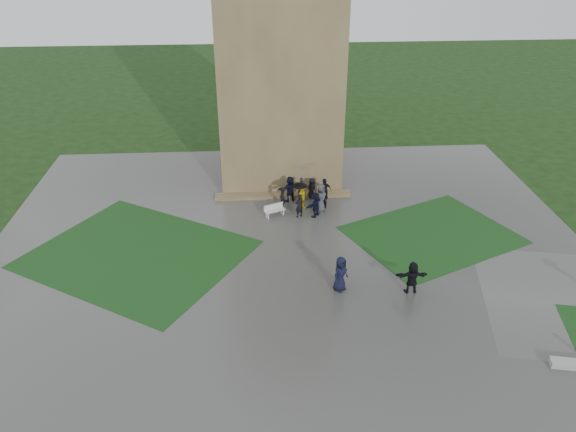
{
  "coord_description": "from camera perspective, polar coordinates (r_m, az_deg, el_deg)",
  "views": [
    {
      "loc": [
        -1.84,
        -22.85,
        16.83
      ],
      "look_at": [
        0.02,
        5.72,
        1.2
      ],
      "focal_mm": 35.0,
      "sensor_mm": 36.0,
      "label": 1
    }
  ],
  "objects": [
    {
      "name": "pedestrian_mid",
      "position": [
        28.12,
        5.34,
        -5.86
      ],
      "size": [
        1.1,
        1.08,
        1.88
      ],
      "primitive_type": "imported",
      "rotation": [
        0.0,
        0.0,
        0.73
      ],
      "color": "black",
      "rests_on": "plaza"
    },
    {
      "name": "plaza",
      "position": [
        30.07,
        0.42,
        -5.39
      ],
      "size": [
        34.0,
        34.0,
        0.02
      ],
      "primitive_type": "cube",
      "color": "#3A3A37",
      "rests_on": "ground"
    },
    {
      "name": "bench",
      "position": [
        34.96,
        -1.4,
        0.61
      ],
      "size": [
        1.37,
        0.91,
        0.76
      ],
      "rotation": [
        0.0,
        0.0,
        0.42
      ],
      "color": "beige",
      "rests_on": "plaza"
    },
    {
      "name": "visitor_cluster",
      "position": [
        35.82,
        2.06,
        2.55
      ],
      "size": [
        3.64,
        3.72,
        2.53
      ],
      "color": "black",
      "rests_on": "plaza"
    },
    {
      "name": "pedestrian_near",
      "position": [
        28.55,
        12.49,
        -6.12
      ],
      "size": [
        1.6,
        0.59,
        1.72
      ],
      "primitive_type": "imported",
      "rotation": [
        0.0,
        0.0,
        3.13
      ],
      "color": "black",
      "rests_on": "plaza"
    },
    {
      "name": "tower_plinth",
      "position": [
        37.43,
        -0.52,
        2.13
      ],
      "size": [
        9.0,
        0.8,
        0.22
      ],
      "primitive_type": "cube",
      "color": "brown",
      "rests_on": "plaza"
    },
    {
      "name": "lawn_inset_left",
      "position": [
        32.37,
        -15.06,
        -3.75
      ],
      "size": [
        14.1,
        13.46,
        0.01
      ],
      "primitive_type": "cube",
      "rotation": [
        0.0,
        0.0,
        -0.56
      ],
      "color": "#123513",
      "rests_on": "plaza"
    },
    {
      "name": "ground",
      "position": [
        28.44,
        0.71,
        -7.66
      ],
      "size": [
        120.0,
        120.0,
        0.0
      ],
      "primitive_type": "plane",
      "color": "black"
    },
    {
      "name": "tower",
      "position": [
        38.7,
        -0.97,
        16.95
      ],
      "size": [
        8.0,
        8.0,
        18.0
      ],
      "primitive_type": "cube",
      "color": "brown",
      "rests_on": "ground"
    },
    {
      "name": "lawn_inset_right",
      "position": [
        34.13,
        14.44,
        -1.86
      ],
      "size": [
        11.12,
        10.15,
        0.01
      ],
      "primitive_type": "cube",
      "rotation": [
        0.0,
        0.0,
        0.44
      ],
      "color": "#123513",
      "rests_on": "plaza"
    }
  ]
}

